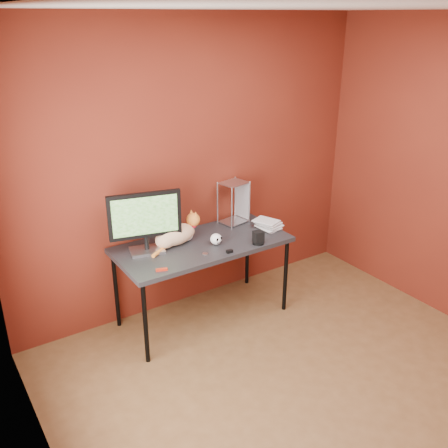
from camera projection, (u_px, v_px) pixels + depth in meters
room at (337, 213)px, 3.04m from camera, size 3.52×3.52×2.61m
desk at (202, 248)px, 4.31m from camera, size 1.50×0.70×0.75m
monitor at (145, 219)px, 4.02m from camera, size 0.59×0.25×0.51m
cat at (176, 234)px, 4.23m from camera, size 0.53×0.27×0.26m
skull_mug at (216, 239)px, 4.24m from camera, size 0.10×0.10×0.10m
speaker at (258, 238)px, 4.25m from camera, size 0.10×0.10×0.12m
book_stack at (263, 184)px, 4.37m from camera, size 0.23×0.26×0.87m
wire_rack at (234, 202)px, 4.63m from camera, size 0.26×0.23×0.40m
pocket_knife at (162, 270)px, 3.82m from camera, size 0.09×0.05×0.02m
black_gadget at (229, 251)px, 4.10m from camera, size 0.05×0.04×0.02m
washer at (205, 254)px, 4.08m from camera, size 0.05×0.05×0.00m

